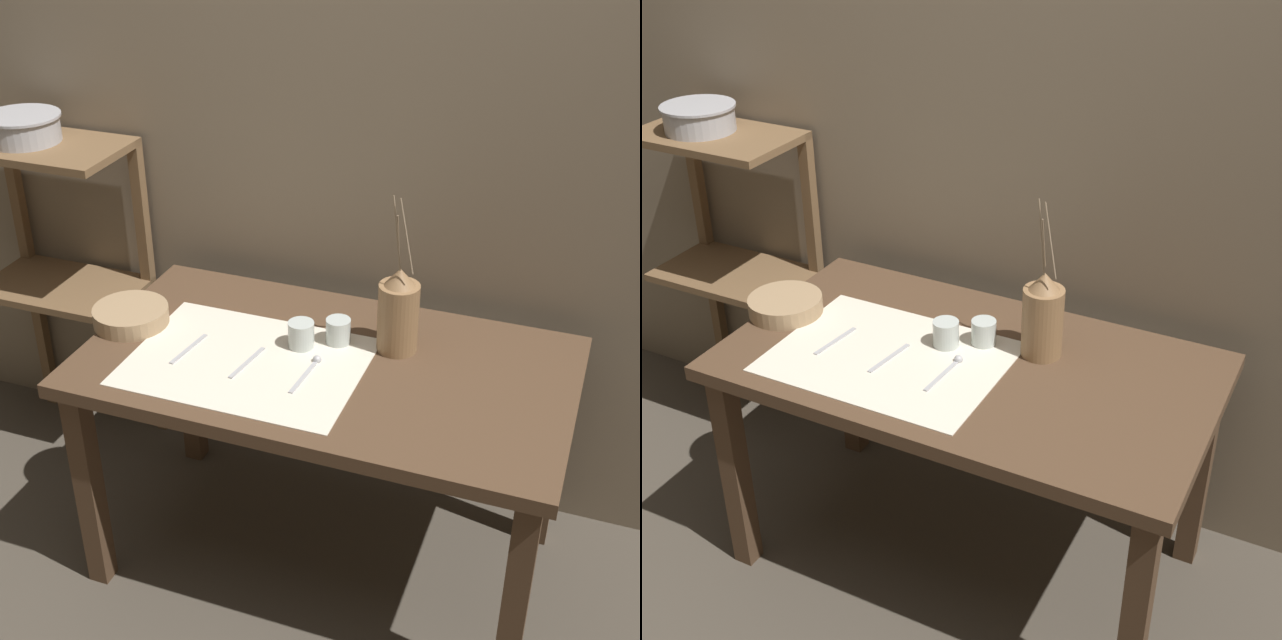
# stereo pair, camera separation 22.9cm
# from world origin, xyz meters

# --- Properties ---
(ground_plane) EXTENTS (12.00, 12.00, 0.00)m
(ground_plane) POSITION_xyz_m (0.00, 0.00, 0.00)
(ground_plane) COLOR #473F35
(stone_wall_back) EXTENTS (7.00, 0.06, 2.40)m
(stone_wall_back) POSITION_xyz_m (0.00, 0.47, 1.20)
(stone_wall_back) COLOR #7A6B56
(stone_wall_back) RESTS_ON ground_plane
(wooden_table) EXTENTS (1.30, 0.72, 0.70)m
(wooden_table) POSITION_xyz_m (0.00, 0.00, 0.61)
(wooden_table) COLOR #4C3523
(wooden_table) RESTS_ON ground_plane
(wooden_shelf_unit) EXTENTS (0.51, 0.31, 1.09)m
(wooden_shelf_unit) POSITION_xyz_m (-1.01, 0.30, 0.76)
(wooden_shelf_unit) COLOR brown
(wooden_shelf_unit) RESTS_ON ground_plane
(linen_cloth) EXTENTS (0.61, 0.46, 0.00)m
(linen_cloth) POSITION_xyz_m (-0.19, -0.08, 0.70)
(linen_cloth) COLOR beige
(linen_cloth) RESTS_ON wooden_table
(pitcher_with_flowers) EXTENTS (0.11, 0.11, 0.44)m
(pitcher_with_flowers) POSITION_xyz_m (0.16, 0.12, 0.82)
(pitcher_with_flowers) COLOR olive
(pitcher_with_flowers) RESTS_ON wooden_table
(wooden_bowl) EXTENTS (0.21, 0.21, 0.05)m
(wooden_bowl) POSITION_xyz_m (-0.58, -0.01, 0.73)
(wooden_bowl) COLOR #9E7F5B
(wooden_bowl) RESTS_ON wooden_table
(glass_tumbler_near) EXTENTS (0.07, 0.07, 0.07)m
(glass_tumbler_near) POSITION_xyz_m (-0.09, 0.04, 0.74)
(glass_tumbler_near) COLOR #B7C1BC
(glass_tumbler_near) RESTS_ON wooden_table
(glass_tumbler_far) EXTENTS (0.07, 0.07, 0.07)m
(glass_tumbler_far) POSITION_xyz_m (-0.00, 0.09, 0.74)
(glass_tumbler_far) COLOR #B7C1BC
(glass_tumbler_far) RESTS_ON wooden_table
(fork_inner) EXTENTS (0.03, 0.16, 0.00)m
(fork_inner) POSITION_xyz_m (-0.36, -0.08, 0.71)
(fork_inner) COLOR #A8A8AD
(fork_inner) RESTS_ON wooden_table
(fork_outer) EXTENTS (0.03, 0.16, 0.00)m
(fork_outer) POSITION_xyz_m (-0.19, -0.09, 0.71)
(fork_outer) COLOR #A8A8AD
(fork_outer) RESTS_ON wooden_table
(spoon_outer) EXTENTS (0.03, 0.18, 0.02)m
(spoon_outer) POSITION_xyz_m (-0.02, -0.05, 0.71)
(spoon_outer) COLOR #A8A8AD
(spoon_outer) RESTS_ON wooden_table
(metal_pot_large) EXTENTS (0.23, 0.23, 0.08)m
(metal_pot_large) POSITION_xyz_m (-1.06, 0.27, 1.14)
(metal_pot_large) COLOR #A8A8AD
(metal_pot_large) RESTS_ON wooden_shelf_unit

